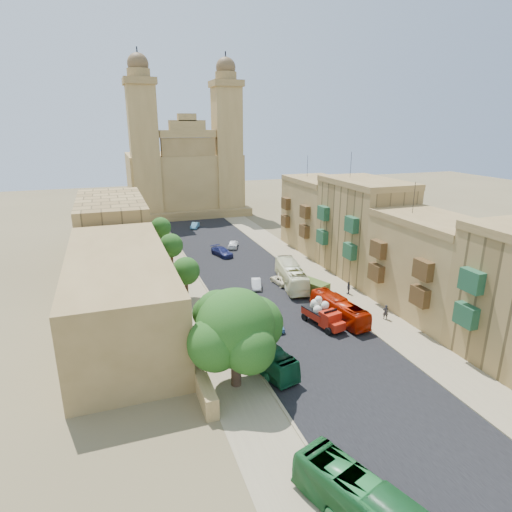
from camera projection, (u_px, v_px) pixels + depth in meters
ground at (358, 389)px, 35.91m from camera, size 260.00×260.00×0.00m
road_surface at (247, 274)px, 62.91m from camera, size 14.00×140.00×0.01m
sidewalk_east at (305, 267)px, 65.91m from camera, size 5.00×140.00×0.01m
sidewalk_west at (183, 282)px, 59.91m from camera, size 5.00×140.00×0.01m
kerb_east at (291, 269)px, 65.10m from camera, size 0.25×140.00×0.12m
kerb_west at (200, 279)px, 60.68m from camera, size 0.25×140.00×0.12m
townhouse_b at (430, 265)px, 49.14m from camera, size 9.00×14.00×14.90m
townhouse_c at (363, 228)px, 61.37m from camera, size 9.00×14.00×17.40m
townhouse_d at (318, 214)px, 74.20m from camera, size 9.00×14.00×15.90m
west_wall at (172, 307)px, 49.69m from camera, size 1.00×40.00×1.80m
west_building_low at (121, 292)px, 45.16m from camera, size 10.00×28.00×8.40m
west_building_mid at (113, 229)px, 68.33m from camera, size 10.00×22.00×10.00m
church at (184, 173)px, 103.81m from camera, size 28.00×22.50×36.30m
ficus_tree at (236, 330)px, 35.00m from camera, size 8.68×7.99×8.68m
street_tree_a at (208, 313)px, 42.58m from camera, size 3.15×3.15×4.84m
street_tree_b at (186, 271)px, 53.26m from camera, size 3.54×3.54×5.44m
street_tree_c at (171, 246)px, 64.04m from camera, size 3.60×3.60×5.54m
street_tree_d at (161, 228)px, 74.84m from camera, size 3.61×3.61×5.56m
red_truck at (323, 314)px, 46.70m from camera, size 3.14×5.70×3.17m
olive_pickup at (312, 288)px, 55.41m from camera, size 3.51×4.87×1.85m
bus_green_north at (261, 354)px, 38.96m from camera, size 4.31×9.16×2.49m
bus_red_east at (339, 309)px, 48.24m from camera, size 3.08×9.03×2.47m
bus_cream_east at (291, 275)px, 58.24m from camera, size 4.50×10.95×2.97m
car_blue_a at (276, 324)px, 46.23m from camera, size 1.68×3.43×1.13m
car_white_a at (256, 284)px, 57.62m from camera, size 2.15×3.70×1.15m
car_cream at (281, 280)px, 59.06m from camera, size 2.28×4.13×1.09m
car_dkblue at (222, 252)px, 71.33m from camera, size 3.29×5.27×1.42m
car_white_b at (233, 244)px, 76.00m from camera, size 3.00×4.29×1.35m
car_blue_b at (195, 225)px, 89.93m from camera, size 2.63×3.80×1.19m
pedestrian_a at (386, 312)px, 48.39m from camera, size 0.74×0.62×1.71m
pedestrian_c at (348, 288)px, 55.47m from camera, size 0.64×1.06×1.69m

